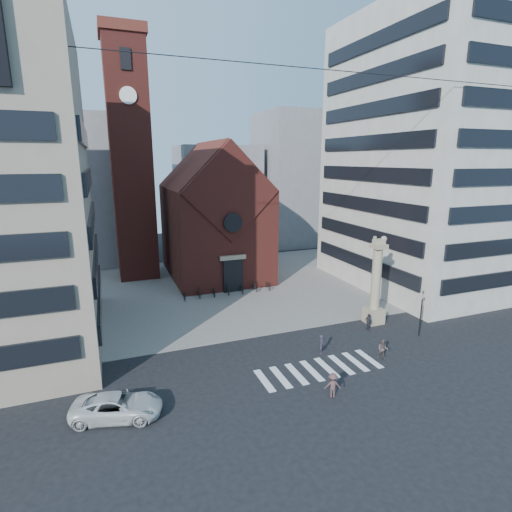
# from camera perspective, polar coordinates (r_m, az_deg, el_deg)

# --- Properties ---
(ground) EXTENTS (120.00, 120.00, 0.00)m
(ground) POSITION_cam_1_polar(r_m,az_deg,el_deg) (34.18, 5.64, -13.63)
(ground) COLOR black
(ground) RESTS_ON ground
(piazza) EXTENTS (46.00, 30.00, 0.05)m
(piazza) POSITION_cam_1_polar(r_m,az_deg,el_deg) (50.56, -4.02, -4.37)
(piazza) COLOR gray
(piazza) RESTS_ON ground
(zebra_crossing) EXTENTS (10.20, 3.20, 0.01)m
(zebra_crossing) POSITION_cam_1_polar(r_m,az_deg,el_deg) (32.10, 9.04, -15.66)
(zebra_crossing) COLOR white
(zebra_crossing) RESTS_ON ground
(church) EXTENTS (12.00, 16.65, 18.00)m
(church) POSITION_cam_1_polar(r_m,az_deg,el_deg) (54.44, -6.03, 5.50)
(church) COLOR maroon
(church) RESTS_ON ground
(campanile) EXTENTS (5.50, 5.50, 31.20)m
(campanile) POSITION_cam_1_polar(r_m,az_deg,el_deg) (55.18, -17.43, 13.15)
(campanile) COLOR maroon
(campanile) RESTS_ON ground
(building_right) EXTENTS (18.00, 22.00, 32.00)m
(building_right) POSITION_cam_1_polar(r_m,az_deg,el_deg) (54.40, 23.78, 12.92)
(building_right) COLOR beige
(building_right) RESTS_ON ground
(bg_block_left) EXTENTS (16.00, 14.00, 22.00)m
(bg_block_left) POSITION_cam_1_polar(r_m,az_deg,el_deg) (67.49, -26.43, 8.31)
(bg_block_left) COLOR gray
(bg_block_left) RESTS_ON ground
(bg_block_mid) EXTENTS (14.00, 12.00, 18.00)m
(bg_block_mid) POSITION_cam_1_polar(r_m,az_deg,el_deg) (75.04, -5.60, 8.51)
(bg_block_mid) COLOR gray
(bg_block_mid) RESTS_ON ground
(bg_block_right) EXTENTS (16.00, 14.00, 24.00)m
(bg_block_right) POSITION_cam_1_polar(r_m,az_deg,el_deg) (77.90, 6.58, 10.88)
(bg_block_right) COLOR gray
(bg_block_right) RESTS_ON ground
(lion_column) EXTENTS (1.63, 1.60, 8.68)m
(lion_column) POSITION_cam_1_polar(r_m,az_deg,el_deg) (40.27, 16.71, -4.55)
(lion_column) COLOR gray
(lion_column) RESTS_ON ground
(traffic_light) EXTENTS (0.13, 0.16, 4.30)m
(traffic_light) POSITION_cam_1_polar(r_m,az_deg,el_deg) (39.06, 22.51, -7.41)
(traffic_light) COLOR black
(traffic_light) RESTS_ON ground
(white_car) EXTENTS (5.92, 3.84, 1.52)m
(white_car) POSITION_cam_1_polar(r_m,az_deg,el_deg) (27.72, -19.20, -19.64)
(white_car) COLOR silver
(white_car) RESTS_ON ground
(pedestrian_0) EXTENTS (0.69, 0.66, 1.59)m
(pedestrian_0) POSITION_cam_1_polar(r_m,az_deg,el_deg) (34.12, 9.37, -12.32)
(pedestrian_0) COLOR #2F293A
(pedestrian_0) RESTS_ON ground
(pedestrian_1) EXTENTS (1.04, 1.01, 1.69)m
(pedestrian_1) POSITION_cam_1_polar(r_m,az_deg,el_deg) (34.33, 17.66, -12.56)
(pedestrian_1) COLOR #534542
(pedestrian_1) RESTS_ON ground
(pedestrian_2) EXTENTS (0.43, 0.96, 1.61)m
(pedestrian_2) POSITION_cam_1_polar(r_m,az_deg,el_deg) (39.32, 15.77, -9.04)
(pedestrian_2) COLOR #2B2A32
(pedestrian_2) RESTS_ON ground
(pedestrian_3) EXTENTS (1.26, 0.97, 1.71)m
(pedestrian_3) POSITION_cam_1_polar(r_m,az_deg,el_deg) (28.64, 10.91, -17.67)
(pedestrian_3) COLOR #503635
(pedestrian_3) RESTS_ON ground
(scooter_0) EXTENTS (0.89, 2.00, 1.02)m
(scooter_0) POSITION_cam_1_polar(r_m,az_deg,el_deg) (46.44, -10.19, -5.52)
(scooter_0) COLOR black
(scooter_0) RESTS_ON piazza
(scooter_1) EXTENTS (0.74, 1.93, 1.13)m
(scooter_1) POSITION_cam_1_polar(r_m,az_deg,el_deg) (46.74, -8.11, -5.24)
(scooter_1) COLOR black
(scooter_1) RESTS_ON piazza
(scooter_2) EXTENTS (0.89, 2.00, 1.02)m
(scooter_2) POSITION_cam_1_polar(r_m,az_deg,el_deg) (47.14, -6.06, -5.08)
(scooter_2) COLOR black
(scooter_2) RESTS_ON piazza
(scooter_3) EXTENTS (0.74, 1.93, 1.13)m
(scooter_3) POSITION_cam_1_polar(r_m,az_deg,el_deg) (47.56, -4.05, -4.79)
(scooter_3) COLOR black
(scooter_3) RESTS_ON piazza
(scooter_4) EXTENTS (0.89, 2.00, 1.02)m
(scooter_4) POSITION_cam_1_polar(r_m,az_deg,el_deg) (48.08, -2.07, -4.63)
(scooter_4) COLOR black
(scooter_4) RESTS_ON piazza
(scooter_5) EXTENTS (0.74, 1.93, 1.13)m
(scooter_5) POSITION_cam_1_polar(r_m,az_deg,el_deg) (48.62, -0.14, -4.34)
(scooter_5) COLOR black
(scooter_5) RESTS_ON piazza
(scooter_6) EXTENTS (0.89, 2.00, 1.02)m
(scooter_6) POSITION_cam_1_polar(r_m,az_deg,el_deg) (49.25, 1.74, -4.18)
(scooter_6) COLOR black
(scooter_6) RESTS_ON piazza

